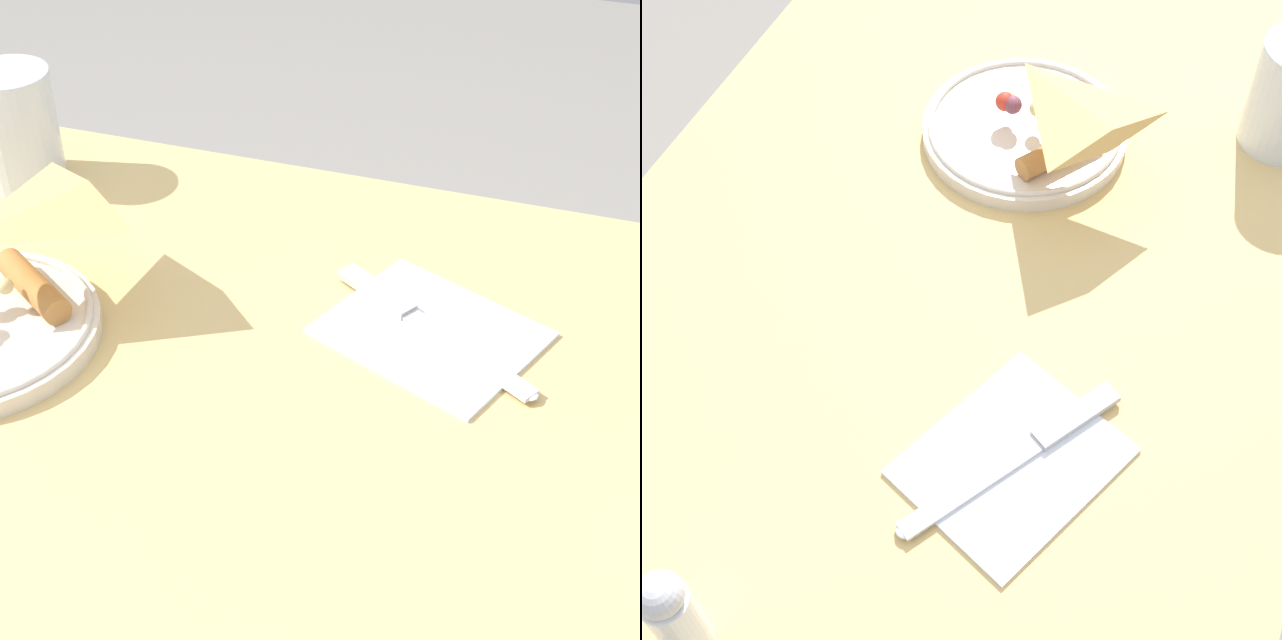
{
  "view_description": "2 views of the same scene",
  "coord_description": "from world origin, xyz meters",
  "views": [
    {
      "loc": [
        0.34,
        -0.52,
        1.26
      ],
      "look_at": [
        0.17,
        0.01,
        0.81
      ],
      "focal_mm": 55.0,
      "sensor_mm": 36.0,
      "label": 1
    },
    {
      "loc": [
        0.59,
        0.22,
        1.45
      ],
      "look_at": [
        0.13,
        0.03,
        0.76
      ],
      "focal_mm": 55.0,
      "sensor_mm": 36.0,
      "label": 2
    }
  ],
  "objects": [
    {
      "name": "milk_glass",
      "position": [
        -0.23,
        0.23,
        0.79
      ],
      "size": [
        0.09,
        0.09,
        0.12
      ],
      "color": "white",
      "rests_on": "dining_table"
    },
    {
      "name": "napkin_folded",
      "position": [
        0.23,
        0.11,
        0.74
      ],
      "size": [
        0.21,
        0.19,
        0.0
      ],
      "rotation": [
        0.0,
        0.0,
        -0.39
      ],
      "color": "silver",
      "rests_on": "dining_table"
    },
    {
      "name": "butter_knife",
      "position": [
        0.22,
        0.12,
        0.74
      ],
      "size": [
        0.2,
        0.13,
        0.01
      ],
      "rotation": [
        0.0,
        0.0,
        -0.55
      ],
      "color": "#B2B2B7",
      "rests_on": "napkin_folded"
    },
    {
      "name": "dining_table",
      "position": [
        0.0,
        0.0,
        0.62
      ],
      "size": [
        1.18,
        0.69,
        0.74
      ],
      "color": "#DBB770",
      "rests_on": "ground_plane"
    }
  ]
}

